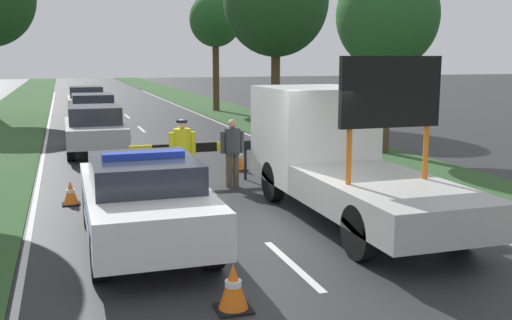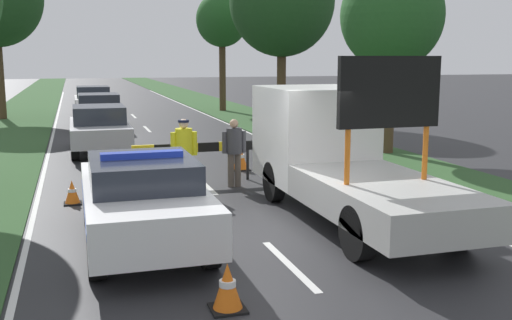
% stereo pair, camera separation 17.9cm
% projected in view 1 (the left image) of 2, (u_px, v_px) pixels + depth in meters
% --- Properties ---
extents(ground_plane, '(160.00, 160.00, 0.00)m').
position_uv_depth(ground_plane, '(258.00, 234.00, 10.36)').
color(ground_plane, '#28282B').
extents(lane_markings, '(7.66, 61.07, 0.01)m').
position_uv_depth(lane_markings, '(142.00, 130.00, 25.07)').
color(lane_markings, silver).
rests_on(lane_markings, ground).
extents(grass_verge_left, '(3.43, 120.00, 0.03)m').
position_uv_depth(grass_verge_left, '(7.00, 124.00, 27.43)').
color(grass_verge_left, '#2D5128').
rests_on(grass_verge_left, ground).
extents(grass_verge_right, '(3.43, 120.00, 0.03)m').
position_uv_depth(grass_verge_right, '(241.00, 116.00, 30.80)').
color(grass_verge_right, '#2D5128').
rests_on(grass_verge_right, ground).
extents(police_car, '(1.84, 4.60, 1.55)m').
position_uv_depth(police_car, '(144.00, 199.00, 9.64)').
color(police_car, white).
rests_on(police_car, ground).
extents(work_truck, '(2.02, 6.29, 3.04)m').
position_uv_depth(work_truck, '(334.00, 152.00, 11.80)').
color(work_truck, white).
rests_on(work_truck, ground).
extents(road_barrier, '(3.15, 0.08, 0.98)m').
position_uv_depth(road_barrier, '(195.00, 150.00, 14.45)').
color(road_barrier, black).
rests_on(road_barrier, ground).
extents(police_officer, '(0.60, 0.38, 1.67)m').
position_uv_depth(police_officer, '(182.00, 149.00, 13.36)').
color(police_officer, '#191E38').
rests_on(police_officer, ground).
extents(pedestrian_civilian, '(0.57, 0.37, 1.60)m').
position_uv_depth(pedestrian_civilian, '(232.00, 147.00, 13.98)').
color(pedestrian_civilian, brown).
rests_on(pedestrian_civilian, ground).
extents(traffic_cone_near_police, '(0.42, 0.42, 0.59)m').
position_uv_depth(traffic_cone_near_police, '(233.00, 287.00, 7.21)').
color(traffic_cone_near_police, black).
rests_on(traffic_cone_near_police, ground).
extents(traffic_cone_centre_front, '(0.36, 0.36, 0.50)m').
position_uv_depth(traffic_cone_centre_front, '(71.00, 193.00, 12.38)').
color(traffic_cone_centre_front, black).
rests_on(traffic_cone_centre_front, ground).
extents(traffic_cone_near_truck, '(0.49, 0.49, 0.67)m').
position_uv_depth(traffic_cone_near_truck, '(237.00, 158.00, 16.20)').
color(traffic_cone_near_truck, black).
rests_on(traffic_cone_near_truck, ground).
extents(traffic_cone_behind_barrier, '(0.43, 0.43, 0.59)m').
position_uv_depth(traffic_cone_behind_barrier, '(122.00, 174.00, 14.21)').
color(traffic_cone_behind_barrier, black).
rests_on(traffic_cone_behind_barrier, ground).
extents(queued_car_sedan_silver, '(1.79, 4.33, 1.50)m').
position_uv_depth(queued_car_sedan_silver, '(95.00, 128.00, 19.02)').
color(queued_car_sedan_silver, '#B2B2B7').
rests_on(queued_car_sedan_silver, ground).
extents(queued_car_sedan_black, '(1.87, 4.42, 1.49)m').
position_uv_depth(queued_car_sedan_black, '(93.00, 110.00, 25.48)').
color(queued_car_sedan_black, black).
rests_on(queued_car_sedan_black, ground).
extents(queued_car_van_white, '(1.80, 4.09, 1.56)m').
position_uv_depth(queued_car_van_white, '(86.00, 101.00, 30.41)').
color(queued_car_van_white, silver).
rests_on(queued_car_van_white, ground).
extents(roadside_tree_near_left, '(2.87, 2.87, 6.59)m').
position_uv_depth(roadside_tree_near_left, '(215.00, 21.00, 33.09)').
color(roadside_tree_near_left, '#4C3823').
rests_on(roadside_tree_near_left, ground).
extents(roadside_tree_mid_left, '(4.88, 4.88, 8.15)m').
position_uv_depth(roadside_tree_mid_left, '(276.00, 1.00, 27.69)').
color(roadside_tree_mid_left, '#4C3823').
rests_on(roadside_tree_mid_left, ground).
extents(roadside_tree_far_left, '(3.16, 3.16, 5.94)m').
position_uv_depth(roadside_tree_far_left, '(387.00, 17.00, 18.37)').
color(roadside_tree_far_left, '#4C3823').
rests_on(roadside_tree_far_left, ground).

